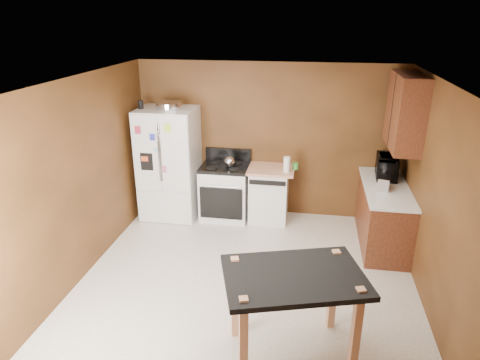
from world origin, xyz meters
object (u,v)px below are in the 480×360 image
(refrigerator, at_px, (169,164))
(island, at_px, (294,286))
(pen_cup, at_px, (141,105))
(microwave, at_px, (387,168))
(toaster, at_px, (384,183))
(kettle, at_px, (230,162))
(gas_range, at_px, (225,191))
(green_canister, at_px, (295,166))
(roasting_pan, at_px, (169,105))
(paper_towel, at_px, (287,164))
(dishwasher, at_px, (269,193))

(refrigerator, bearing_deg, island, -52.85)
(pen_cup, distance_m, refrigerator, 1.04)
(microwave, bearing_deg, toaster, 172.34)
(kettle, xyz_separation_m, gas_range, (-0.09, 0.06, -0.52))
(pen_cup, relative_size, kettle, 0.72)
(green_canister, relative_size, island, 0.07)
(toaster, bearing_deg, microwave, 94.32)
(roasting_pan, height_order, refrigerator, roasting_pan)
(paper_towel, bearing_deg, gas_range, 174.21)
(green_canister, distance_m, refrigerator, 2.03)
(kettle, relative_size, paper_towel, 0.72)
(microwave, bearing_deg, kettle, 92.51)
(gas_range, relative_size, island, 0.73)
(roasting_pan, bearing_deg, island, -53.67)
(dishwasher, bearing_deg, kettle, -172.74)
(pen_cup, distance_m, dishwasher, 2.46)
(roasting_pan, relative_size, gas_range, 0.38)
(paper_towel, relative_size, gas_range, 0.22)
(green_canister, relative_size, dishwasher, 0.12)
(paper_towel, relative_size, island, 0.16)
(pen_cup, bearing_deg, roasting_pan, 8.04)
(toaster, distance_m, microwave, 0.50)
(toaster, distance_m, dishwasher, 1.85)
(toaster, xyz_separation_m, gas_range, (-2.37, 0.59, -0.53))
(microwave, relative_size, gas_range, 0.49)
(paper_towel, distance_m, dishwasher, 0.63)
(roasting_pan, bearing_deg, paper_towel, -1.42)
(roasting_pan, xyz_separation_m, gas_range, (0.85, 0.06, -1.39))
(gas_range, xyz_separation_m, dishwasher, (0.72, 0.02, -0.01))
(pen_cup, relative_size, paper_towel, 0.52)
(pen_cup, distance_m, toaster, 3.80)
(refrigerator, bearing_deg, roasting_pan, 5.26)
(refrigerator, bearing_deg, pen_cup, -171.53)
(toaster, xyz_separation_m, microwave, (0.10, 0.49, 0.06))
(pen_cup, bearing_deg, toaster, -7.40)
(toaster, height_order, refrigerator, refrigerator)
(toaster, xyz_separation_m, dishwasher, (-1.65, 0.62, -0.54))
(gas_range, height_order, dishwasher, gas_range)
(paper_towel, bearing_deg, toaster, -19.66)
(pen_cup, height_order, island, pen_cup)
(roasting_pan, bearing_deg, dishwasher, 2.90)
(kettle, height_order, microwave, microwave)
(paper_towel, height_order, dishwasher, paper_towel)
(roasting_pan, bearing_deg, microwave, -0.87)
(dishwasher, bearing_deg, microwave, -4.24)
(kettle, distance_m, dishwasher, 0.83)
(roasting_pan, xyz_separation_m, island, (2.11, -2.86, -1.07))
(gas_range, bearing_deg, refrigerator, -176.19)
(gas_range, bearing_deg, roasting_pan, -176.29)
(pen_cup, relative_size, microwave, 0.23)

